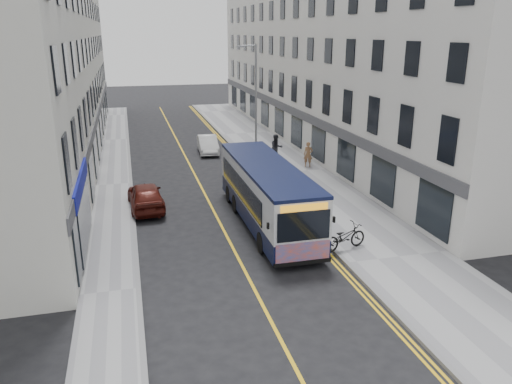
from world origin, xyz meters
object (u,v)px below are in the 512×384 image
car_maroon (146,196)px  city_bus (267,192)px  bicycle (345,237)px  car_white (208,144)px  streetlamp (255,102)px  pedestrian_near (308,154)px  pedestrian_far (276,148)px

car_maroon → city_bus: bearing=142.8°
bicycle → car_white: car_white is taller
streetlamp → pedestrian_near: streetlamp is taller
pedestrian_far → car_white: size_ratio=0.49×
pedestrian_far → car_white: 5.92m
car_white → streetlamp: bearing=-61.3°
city_bus → pedestrian_near: city_bus is taller
bicycle → pedestrian_near: pedestrian_near is taller
city_bus → bicycle: size_ratio=4.90×
car_maroon → car_white: bearing=-117.0°
bicycle → car_maroon: bearing=31.6°
pedestrian_far → car_maroon: (-9.22, -7.36, -0.36)m
streetlamp → pedestrian_far: 3.82m
city_bus → pedestrian_near: (5.44, 9.15, -0.66)m
pedestrian_near → car_maroon: pedestrian_near is taller
pedestrian_near → car_maroon: bearing=-129.5°
city_bus → pedestrian_far: bearing=71.0°
pedestrian_far → car_white: bearing=126.6°
pedestrian_near → car_maroon: size_ratio=0.40×
bicycle → pedestrian_near: bearing=-28.2°
streetlamp → pedestrian_near: bearing=-17.8°
city_bus → car_white: (-0.31, 15.26, -0.97)m
bicycle → pedestrian_far: bearing=-20.3°
streetlamp → car_maroon: 10.62m
pedestrian_near → car_white: size_ratio=0.43×
pedestrian_near → pedestrian_far: size_ratio=0.87×
bicycle → car_maroon: (-7.71, 7.42, 0.05)m
bicycle → car_white: 19.21m
city_bus → bicycle: 4.51m
streetlamp → bicycle: size_ratio=3.88×
streetlamp → city_bus: streetlamp is taller
car_white → pedestrian_far: bearing=-42.5°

